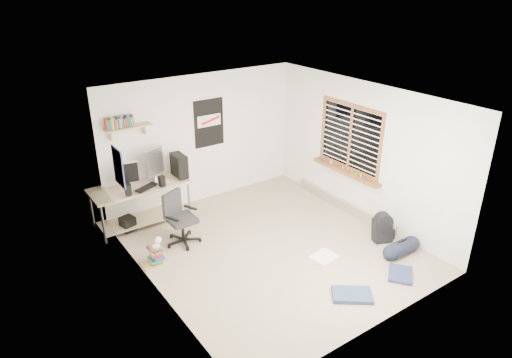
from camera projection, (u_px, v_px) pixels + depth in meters
floor at (272, 247)px, 7.55m from camera, size 4.00×4.50×0.01m
ceiling at (274, 98)px, 6.53m from camera, size 4.00×4.50×0.01m
back_wall at (202, 139)px, 8.73m from camera, size 4.00×0.01×2.50m
left_wall at (151, 214)px, 6.00m from camera, size 0.01×4.50×2.50m
right_wall at (363, 152)px, 8.09m from camera, size 0.01×4.50×2.50m
desk at (141, 205)px, 8.15m from camera, size 1.83×1.15×0.77m
monitor_left at (129, 178)px, 7.75m from camera, size 0.37×0.15×0.39m
monitor_right at (155, 167)px, 8.06m from camera, size 0.45×0.31×0.49m
pc_tower at (179, 165)px, 8.23m from camera, size 0.20×0.40×0.41m
keyboard at (146, 187)px, 7.84m from camera, size 0.45×0.31×0.02m
speaker_left at (128, 189)px, 7.55m from camera, size 0.11×0.11×0.20m
speaker_right at (162, 181)px, 7.87m from camera, size 0.10×0.10×0.19m
office_chair at (182, 217)px, 7.49m from camera, size 0.78×0.78×0.91m
wall_shelf at (128, 127)px, 7.67m from camera, size 0.80×0.22×0.24m
poster_back_wall at (209, 123)px, 8.67m from camera, size 0.62×0.03×0.92m
poster_left_wall at (118, 167)px, 6.80m from camera, size 0.02×0.42×0.60m
window at (350, 137)px, 8.20m from camera, size 0.10×1.50×1.26m
baseboard_heater at (344, 205)px, 8.76m from camera, size 0.08×2.50×0.18m
backpack at (382, 230)px, 7.67m from camera, size 0.37×0.34×0.41m
duffel_bag at (401, 247)px, 7.29m from camera, size 0.26×0.26×0.50m
tshirt at (324, 257)px, 7.25m from camera, size 0.44×0.39×0.04m
jeans_a at (352, 295)px, 6.37m from camera, size 0.65×0.61×0.06m
jeans_b at (400, 274)px, 6.82m from camera, size 0.56×0.54×0.06m
book_stack at (156, 255)px, 7.08m from camera, size 0.49×0.44×0.29m
desk_lamp at (156, 242)px, 6.98m from camera, size 0.18×0.22×0.19m
subwoofer at (128, 224)px, 7.99m from camera, size 0.27×0.27×0.25m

